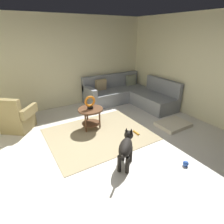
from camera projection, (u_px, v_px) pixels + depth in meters
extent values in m
cube|color=silver|center=(108.00, 154.00, 3.72)|extent=(6.00, 6.00, 0.10)
cube|color=beige|center=(59.00, 64.00, 5.44)|extent=(6.00, 0.12, 2.70)
cube|color=beige|center=(209.00, 70.00, 4.54)|extent=(0.12, 6.00, 2.70)
cube|color=tan|center=(99.00, 134.00, 4.31)|extent=(2.30, 1.90, 0.01)
cube|color=gray|center=(117.00, 95.00, 6.31)|extent=(2.20, 0.85, 0.42)
cube|color=gray|center=(111.00, 80.00, 6.41)|extent=(2.20, 0.14, 0.46)
cube|color=gray|center=(154.00, 101.00, 5.75)|extent=(0.85, 1.40, 0.42)
cube|color=gray|center=(163.00, 86.00, 5.74)|extent=(0.14, 1.40, 0.46)
cube|color=gray|center=(89.00, 91.00, 5.70)|extent=(0.16, 0.85, 0.22)
cube|color=gray|center=(131.00, 80.00, 6.67)|extent=(0.38, 0.15, 0.39)
cube|color=tan|center=(101.00, 85.00, 6.08)|extent=(0.38, 0.17, 0.39)
cube|color=olive|center=(18.00, 122.00, 4.47)|extent=(0.84, 0.84, 0.40)
cube|color=olive|center=(8.00, 109.00, 4.06)|extent=(0.56, 0.48, 0.48)
cube|color=olive|center=(2.00, 110.00, 4.38)|extent=(0.45, 0.53, 0.22)
cube|color=olive|center=(29.00, 111.00, 4.30)|extent=(0.45, 0.53, 0.22)
cylinder|color=brown|center=(90.00, 109.00, 4.37)|extent=(0.60, 0.60, 0.04)
cylinder|color=brown|center=(91.00, 123.00, 4.52)|extent=(0.45, 0.45, 0.02)
cylinder|color=brown|center=(87.00, 116.00, 4.65)|extent=(0.04, 0.04, 0.50)
cylinder|color=brown|center=(86.00, 123.00, 4.31)|extent=(0.04, 0.04, 0.50)
cylinder|color=brown|center=(100.00, 119.00, 4.48)|extent=(0.04, 0.04, 0.50)
cube|color=black|center=(90.00, 108.00, 4.35)|extent=(0.12, 0.08, 0.05)
torus|color=orange|center=(90.00, 101.00, 4.28)|extent=(0.28, 0.06, 0.28)
cube|color=beige|center=(173.00, 124.00, 4.68)|extent=(0.80, 0.60, 0.09)
cylinder|color=black|center=(123.00, 153.00, 3.40)|extent=(0.07, 0.07, 0.32)
cylinder|color=black|center=(130.00, 154.00, 3.36)|extent=(0.07, 0.07, 0.32)
cylinder|color=black|center=(119.00, 164.00, 3.12)|extent=(0.07, 0.07, 0.32)
cylinder|color=black|center=(127.00, 165.00, 3.09)|extent=(0.07, 0.07, 0.32)
ellipsoid|color=black|center=(125.00, 147.00, 3.14)|extent=(0.53, 0.52, 0.24)
sphere|color=black|center=(129.00, 135.00, 3.38)|extent=(0.17, 0.17, 0.17)
ellipsoid|color=black|center=(129.00, 134.00, 3.45)|extent=(0.14, 0.13, 0.07)
cone|color=black|center=(126.00, 130.00, 3.33)|extent=(0.06, 0.06, 0.07)
cone|color=black|center=(131.00, 130.00, 3.31)|extent=(0.06, 0.06, 0.07)
cylinder|color=black|center=(122.00, 156.00, 2.85)|extent=(0.17, 0.16, 0.16)
sphere|color=blue|center=(186.00, 163.00, 3.29)|extent=(0.10, 0.10, 0.10)
cylinder|color=orange|center=(136.00, 133.00, 4.33)|extent=(0.05, 0.20, 0.05)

